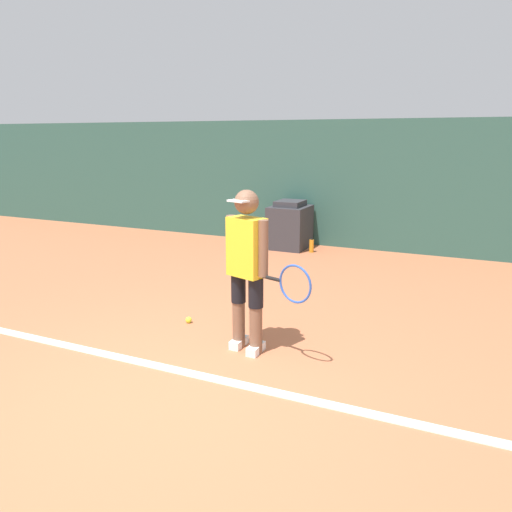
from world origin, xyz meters
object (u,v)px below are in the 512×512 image
at_px(tennis_ball, 189,320).
at_px(water_bottle, 311,246).
at_px(covered_chair, 290,226).
at_px(tennis_player, 248,265).

distance_m(tennis_ball, water_bottle, 3.81).
xyz_separation_m(tennis_ball, covered_chair, (-0.35, 4.00, 0.37)).
bearing_deg(water_bottle, tennis_player, -79.57).
bearing_deg(tennis_ball, covered_chair, 95.07).
relative_size(tennis_ball, water_bottle, 0.27).
height_order(tennis_player, covered_chair, tennis_player).
relative_size(tennis_player, tennis_ball, 22.35).
xyz_separation_m(covered_chair, water_bottle, (0.48, -0.19, -0.29)).
distance_m(tennis_player, water_bottle, 4.30).
relative_size(covered_chair, water_bottle, 3.47).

